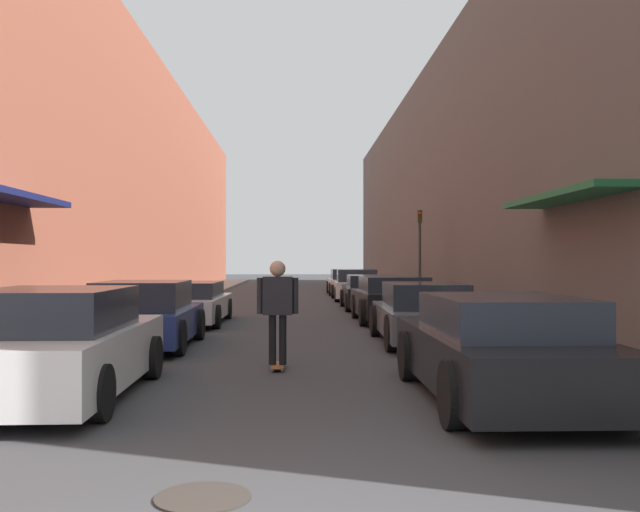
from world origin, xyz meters
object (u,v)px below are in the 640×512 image
object	(u,v)px
parked_car_right_3	(372,292)
traffic_light	(420,246)
parked_car_left_0	(56,346)
skateboarder	(278,302)
parked_car_left_2	(188,303)
parked_car_right_4	(356,285)
parked_car_right_1	(423,314)
manhole_cover	(203,497)
parked_car_right_0	(499,349)
parked_car_right_5	(349,282)
parked_car_left_1	(145,316)
parked_car_right_2	(393,299)

from	to	relation	value
parked_car_right_3	traffic_light	size ratio (longest dim) A/B	1.30
parked_car_right_3	traffic_light	world-z (taller)	traffic_light
parked_car_left_0	skateboarder	size ratio (longest dim) A/B	2.62
parked_car_left_2	parked_car_right_4	bearing A→B (deg)	63.68
parked_car_right_1	manhole_cover	distance (m)	10.00
parked_car_right_0	traffic_light	distance (m)	16.80
parked_car_right_1	parked_car_right_5	size ratio (longest dim) A/B	1.06
traffic_light	manhole_cover	bearing A→B (deg)	-104.16
parked_car_right_1	parked_car_right_3	size ratio (longest dim) A/B	1.02
parked_car_left_0	traffic_light	world-z (taller)	traffic_light
parked_car_right_3	traffic_light	xyz separation A→B (m)	(1.74, 0.41, 1.62)
parked_car_left_1	parked_car_left_0	bearing A→B (deg)	-90.11
parked_car_right_5	parked_car_right_1	bearing A→B (deg)	-89.94
parked_car_left_1	traffic_light	distance (m)	13.45
skateboarder	parked_car_right_0	bearing A→B (deg)	-43.27
parked_car_left_0	skateboarder	bearing A→B (deg)	40.12
parked_car_right_1	manhole_cover	xyz separation A→B (m)	(-3.28, -9.43, -0.60)
parked_car_right_3	parked_car_right_4	xyz separation A→B (m)	(-0.11, 5.53, 0.04)
parked_car_left_0	parked_car_left_2	distance (m)	10.36
parked_car_right_1	parked_car_left_0	bearing A→B (deg)	-134.84
parked_car_left_2	parked_car_right_5	bearing A→B (deg)	71.07
parked_car_right_1	parked_car_right_5	distance (m)	20.79
parked_car_left_2	parked_car_right_5	size ratio (longest dim) A/B	1.15
parked_car_right_0	parked_car_right_5	world-z (taller)	parked_car_right_0
parked_car_left_0	parked_car_right_0	distance (m)	5.49
parked_car_left_0	parked_car_right_4	bearing A→B (deg)	75.51
parked_car_right_4	skateboarder	xyz separation A→B (m)	(-2.83, -19.12, 0.42)
parked_car_left_1	parked_car_left_2	size ratio (longest dim) A/B	0.87
parked_car_right_2	parked_car_left_0	bearing A→B (deg)	-117.92
parked_car_right_1	parked_car_right_5	xyz separation A→B (m)	(-0.02, 20.79, -0.00)
parked_car_left_2	parked_car_right_1	xyz separation A→B (m)	(5.53, -4.73, 0.05)
parked_car_right_1	traffic_light	distance (m)	10.91
parked_car_left_2	skateboarder	bearing A→B (deg)	-72.01
parked_car_right_3	parked_car_left_0	bearing A→B (deg)	-109.57
parked_car_right_2	parked_car_right_5	distance (m)	15.74
parked_car_right_1	skateboarder	distance (m)	4.46
parked_car_right_0	parked_car_right_4	size ratio (longest dim) A/B	1.06
parked_car_right_1	parked_car_right_5	world-z (taller)	parked_car_right_5
parked_car_right_1	parked_car_right_4	distance (m)	15.76
parked_car_left_1	parked_car_right_0	xyz separation A→B (m)	(5.47, -5.48, 0.01)
parked_car_left_1	traffic_light	world-z (taller)	traffic_light
parked_car_left_0	parked_car_right_4	size ratio (longest dim) A/B	1.00
parked_car_right_0	manhole_cover	world-z (taller)	parked_car_right_0
parked_car_left_1	parked_car_left_2	world-z (taller)	parked_car_left_1
parked_car_left_0	parked_car_left_2	size ratio (longest dim) A/B	0.93
parked_car_right_1	skateboarder	bearing A→B (deg)	-130.84
parked_car_right_4	manhole_cover	size ratio (longest dim) A/B	6.45
parked_car_right_3	traffic_light	distance (m)	2.42
parked_car_left_2	parked_car_right_1	world-z (taller)	parked_car_right_1
parked_car_right_1	parked_car_right_3	bearing A→B (deg)	89.80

